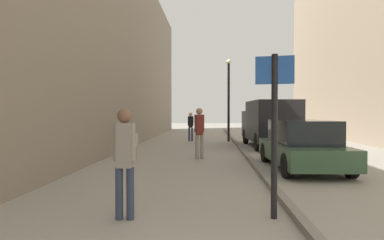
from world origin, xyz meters
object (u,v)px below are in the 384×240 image
cafe_chair_near_window (132,144)px  street_sign_post (274,121)px  pedestrian_far_crossing (199,129)px  delivery_van (269,122)px  parked_car (302,145)px  pedestrian_mid_block (125,156)px  pedestrian_main_foreground (191,125)px  lamp_post (229,94)px

cafe_chair_near_window → street_sign_post: bearing=-72.2°
pedestrian_far_crossing → delivery_van: bearing=38.9°
parked_car → street_sign_post: 5.23m
pedestrian_mid_block → pedestrian_main_foreground: bearing=87.7°
street_sign_post → cafe_chair_near_window: street_sign_post is taller
pedestrian_far_crossing → street_sign_post: size_ratio=0.71×
street_sign_post → pedestrian_far_crossing: bearing=-67.6°
pedestrian_mid_block → delivery_van: size_ratio=0.33×
cafe_chair_near_window → parked_car: bearing=-30.1°
pedestrian_mid_block → parked_car: (4.07, 5.05, -0.30)m
street_sign_post → lamp_post: lamp_post is taller
parked_car → delivery_van: bearing=86.8°
lamp_post → pedestrian_far_crossing: bearing=-100.9°
parked_car → cafe_chair_near_window: (-5.54, 1.83, -0.17)m
pedestrian_mid_block → lamp_post: (2.39, 14.63, 1.71)m
street_sign_post → cafe_chair_near_window: 7.77m
pedestrian_far_crossing → delivery_van: delivery_van is taller
pedestrian_far_crossing → cafe_chair_near_window: bearing=170.6°
delivery_van → lamp_post: bearing=117.5°
delivery_van → parked_car: size_ratio=1.23×
street_sign_post → lamp_post: bearing=-79.3°
pedestrian_mid_block → street_sign_post: bearing=2.9°
delivery_van → lamp_post: 3.92m
pedestrian_main_foreground → lamp_post: (2.21, -0.02, 1.75)m
pedestrian_mid_block → parked_car: pedestrian_mid_block is taller
pedestrian_main_foreground → pedestrian_mid_block: size_ratio=0.96×
pedestrian_main_foreground → parked_car: size_ratio=0.39×
pedestrian_far_crossing → street_sign_post: (1.41, -6.91, 0.48)m
pedestrian_main_foreground → cafe_chair_near_window: (-1.65, -7.77, -0.42)m
pedestrian_mid_block → delivery_van: delivery_van is taller
pedestrian_mid_block → pedestrian_far_crossing: pedestrian_far_crossing is taller
pedestrian_main_foreground → cafe_chair_near_window: pedestrian_main_foreground is taller
pedestrian_main_foreground → parked_car: pedestrian_main_foreground is taller
pedestrian_far_crossing → lamp_post: lamp_post is taller
pedestrian_main_foreground → pedestrian_far_crossing: bearing=-93.7°
pedestrian_mid_block → pedestrian_far_crossing: (0.94, 7.10, 0.06)m
pedestrian_main_foreground → delivery_van: (4.01, -3.15, 0.23)m
cafe_chair_near_window → pedestrian_main_foreground: bearing=66.1°
delivery_van → street_sign_post: bearing=-101.7°
pedestrian_far_crossing → parked_car: (3.13, -2.05, -0.35)m
parked_car → street_sign_post: size_ratio=1.64×
street_sign_post → cafe_chair_near_window: size_ratio=2.77×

